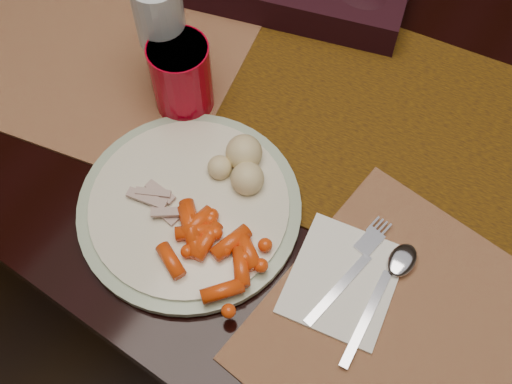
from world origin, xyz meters
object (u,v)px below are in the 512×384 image
Objects in this scene: baby_carrots at (206,246)px; napkin at (343,280)px; dining_table at (330,193)px; dinner_plate at (189,207)px; turkey_shreds at (159,203)px; mashed_potatoes at (239,155)px; wine_glass at (163,36)px; red_cup at (181,77)px; placemat_main at (458,372)px.

napkin is at bearing 23.04° from baby_carrots.
dinner_plate reaches higher than dining_table.
mashed_potatoes is at bearing 65.50° from turkey_shreds.
turkey_shreds is at bearing -103.77° from dining_table.
wine_glass is (-0.20, -0.17, 0.46)m from dining_table.
turkey_shreds is 0.22m from wine_glass.
dining_table is at bearing 89.84° from baby_carrots.
dinner_plate is 0.21m from napkin.
wine_glass reaches higher than dinner_plate.
wine_glass is (-0.20, 0.19, 0.06)m from baby_carrots.
dinner_plate is at bearing -45.23° from wine_glass.
wine_glass reaches higher than mashed_potatoes.
red_cup is (-0.16, -0.19, 0.43)m from dining_table.
mashed_potatoes is 0.78× the size of red_cup.
napkin is (0.19, -0.05, -0.04)m from mashed_potatoes.
red_cup is (-0.16, 0.17, 0.03)m from baby_carrots.
napkin is 0.38m from wine_glass.
red_cup is (-0.12, 0.05, 0.02)m from mashed_potatoes.
baby_carrots is at bearing -166.93° from placemat_main.
turkey_shreds is (-0.39, -0.03, 0.03)m from placemat_main.
turkey_shreds is (-0.08, -0.34, 0.40)m from dining_table.
napkin is at bearing 12.03° from turkey_shreds.
napkin is at bearing -62.82° from dining_table.
wine_glass is at bearing -140.40° from dining_table.
mashed_potatoes reaches higher than dinner_plate.
mashed_potatoes is 0.62× the size of napkin.
turkey_shreds is (-0.05, -0.10, -0.02)m from mashed_potatoes.
dinner_plate is 0.17m from red_cup.
dining_table is at bearing 76.23° from turkey_shreds.
dining_table is 0.48m from mashed_potatoes.
baby_carrots is at bearing -90.16° from dining_table.
placemat_main is (0.31, -0.31, 0.38)m from dining_table.
wine_glass is at bearing 150.22° from napkin.
baby_carrots is (-0.31, -0.05, 0.03)m from placemat_main.
placemat_main is at bearing 8.38° from baby_carrots.
dining_table is 0.58m from placemat_main.
red_cup is (-0.11, 0.13, 0.05)m from dinner_plate.
dining_table is 21.16× the size of mashed_potatoes.
placemat_main is at bearing -14.29° from red_cup.
dining_table is 10.22× the size of wine_glass.
red_cup is at bearing 170.41° from placemat_main.
placemat_main is 0.35m from mashed_potatoes.
mashed_potatoes is at bearing -98.74° from dining_table.
dinner_plate is 3.90× the size of turkey_shreds.
wine_glass reaches higher than napkin.
turkey_shreds is at bearing -141.25° from dinner_plate.
red_cup reaches higher than mashed_potatoes.
dining_table is 0.53m from wine_glass.
wine_glass is at bearing 153.68° from red_cup.
napkin reaches higher than placemat_main.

